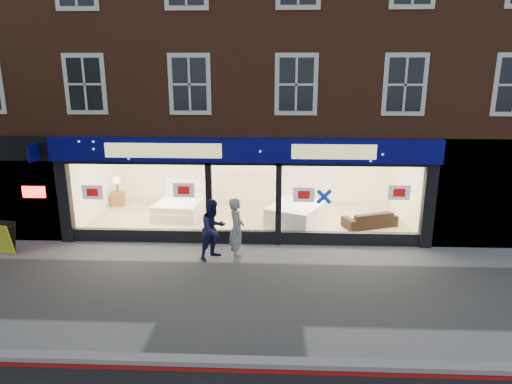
# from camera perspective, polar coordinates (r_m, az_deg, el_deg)

# --- Properties ---
(ground) EXTENTS (120.00, 120.00, 0.00)m
(ground) POSITION_cam_1_polar(r_m,az_deg,el_deg) (11.45, -2.58, -12.10)
(ground) COLOR gray
(ground) RESTS_ON ground
(kerb_line) EXTENTS (60.00, 0.10, 0.01)m
(kerb_line) POSITION_cam_1_polar(r_m,az_deg,el_deg) (8.83, -4.45, -21.39)
(kerb_line) COLOR #8C0A07
(kerb_line) RESTS_ON ground
(kerb_stone) EXTENTS (60.00, 0.25, 0.12)m
(kerb_stone) POSITION_cam_1_polar(r_m,az_deg,el_deg) (8.96, -4.30, -20.35)
(kerb_stone) COLOR gray
(kerb_stone) RESTS_ON ground
(showroom_floor) EXTENTS (11.00, 4.50, 0.10)m
(showroom_floor) POSITION_cam_1_polar(r_m,az_deg,el_deg) (16.26, -0.98, -3.36)
(showroom_floor) COLOR tan
(showroom_floor) RESTS_ON ground
(building) EXTENTS (19.00, 8.26, 10.30)m
(building) POSITION_cam_1_polar(r_m,az_deg,el_deg) (17.13, -0.78, 20.07)
(building) COLOR brown
(building) RESTS_ON ground
(display_bed) EXTENTS (1.80, 2.11, 1.10)m
(display_bed) POSITION_cam_1_polar(r_m,az_deg,el_deg) (16.66, -9.40, -1.80)
(display_bed) COLOR white
(display_bed) RESTS_ON showroom_floor
(bedside_table) EXTENTS (0.49, 0.49, 0.55)m
(bedside_table) POSITION_cam_1_polar(r_m,az_deg,el_deg) (18.35, -16.85, -0.78)
(bedside_table) COLOR brown
(bedside_table) RESTS_ON showroom_floor
(mattress_stack) EXTENTS (2.14, 2.34, 0.74)m
(mattress_stack) POSITION_cam_1_polar(r_m,az_deg,el_deg) (15.36, 4.96, -2.90)
(mattress_stack) COLOR white
(mattress_stack) RESTS_ON showroom_floor
(sofa) EXTENTS (1.92, 1.28, 0.52)m
(sofa) POSITION_cam_1_polar(r_m,az_deg,el_deg) (15.75, 14.02, -3.27)
(sofa) COLOR black
(sofa) RESTS_ON showroom_floor
(a_board) EXTENTS (0.69, 0.52, 0.95)m
(a_board) POSITION_cam_1_polar(r_m,az_deg,el_deg) (15.17, -28.94, -5.07)
(a_board) COLOR yellow
(a_board) RESTS_ON ground
(pedestrian_grey) EXTENTS (0.49, 0.70, 1.80)m
(pedestrian_grey) POSITION_cam_1_polar(r_m,az_deg,el_deg) (12.78, -2.45, -4.67)
(pedestrian_grey) COLOR #9A9CA1
(pedestrian_grey) RESTS_ON ground
(pedestrian_blue) EXTENTS (1.05, 1.07, 1.74)m
(pedestrian_blue) POSITION_cam_1_polar(r_m,az_deg,el_deg) (12.92, -5.35, -4.64)
(pedestrian_blue) COLOR #1A1C49
(pedestrian_blue) RESTS_ON ground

